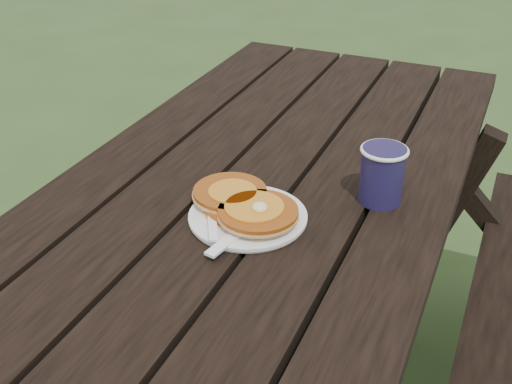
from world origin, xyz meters
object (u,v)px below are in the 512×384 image
at_px(picnic_table, 242,349).
at_px(pancake_stack, 244,204).
at_px(plate, 248,217).
at_px(coffee_cup, 382,172).

relative_size(picnic_table, pancake_stack, 8.47).
height_order(picnic_table, plate, plate).
distance_m(plate, coffee_cup, 0.26).
bearing_deg(picnic_table, coffee_cup, 23.20).
bearing_deg(pancake_stack, picnic_table, 122.55).
relative_size(picnic_table, plate, 8.71).
bearing_deg(picnic_table, plate, -54.09).
distance_m(pancake_stack, coffee_cup, 0.26).
height_order(plate, coffee_cup, coffee_cup).
xyz_separation_m(pancake_stack, coffee_cup, (0.21, 0.15, 0.04)).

